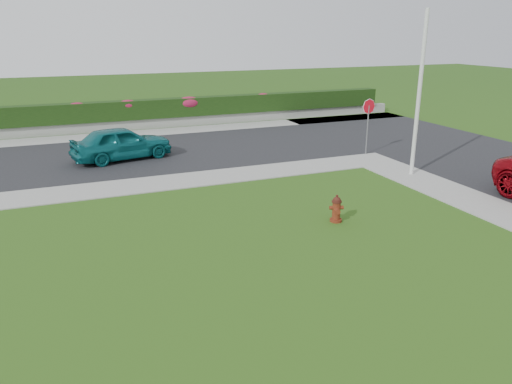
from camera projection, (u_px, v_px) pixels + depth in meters
name	position (u px, v px, depth m)	size (l,w,h in m)	color
ground	(341.00, 272.00, 12.24)	(120.00, 120.00, 0.00)	black
street_far	(85.00, 159.00, 22.77)	(26.00, 8.00, 0.04)	black
sidewalk_far	(66.00, 194.00, 18.01)	(24.00, 2.00, 0.04)	gray
curb_corner	(370.00, 160.00, 22.67)	(2.00, 2.00, 0.04)	gray
sidewalk_beyond	(152.00, 133.00, 28.61)	(34.00, 2.00, 0.04)	gray
retaining_wall	(146.00, 124.00, 29.84)	(34.00, 0.40, 0.60)	gray
hedge	(145.00, 109.00, 29.66)	(32.00, 0.90, 1.10)	black
fire_hydrant	(336.00, 209.00, 15.32)	(0.45, 0.43, 0.86)	#581D0D
sedan_teal	(122.00, 143.00, 22.48)	(1.78, 4.43, 1.51)	#0C5F62
utility_pole	(419.00, 95.00, 19.44)	(0.16, 0.16, 6.43)	silver
stop_sign	(368.00, 113.00, 23.08)	(0.72, 0.10, 2.65)	slate
flower_clump_c	(77.00, 107.00, 28.11)	(1.09, 0.70, 0.55)	#BF2058
flower_clump_d	(128.00, 105.00, 29.12)	(1.17, 0.75, 0.58)	#BF2058
flower_clump_e	(189.00, 103.00, 30.44)	(1.45, 0.93, 0.73)	#BF2058
flower_clump_f	(263.00, 97.00, 32.18)	(1.03, 0.66, 0.51)	#BF2058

